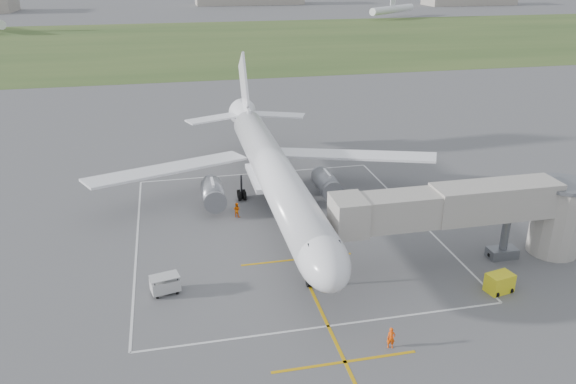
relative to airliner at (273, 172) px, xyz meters
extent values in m
plane|color=#4E4E50|center=(0.00, -0.75, -4.39)|extent=(700.00, 700.00, 0.00)
cube|color=#334B20|center=(0.00, 129.25, -4.38)|extent=(700.00, 120.00, 0.02)
cube|color=#C9940B|center=(0.00, -5.75, -4.38)|extent=(0.25, 60.00, 0.01)
cube|color=#C9940B|center=(0.00, -24.75, -4.38)|extent=(10.00, 0.25, 0.01)
cube|color=#C9940B|center=(0.00, -10.75, -4.38)|extent=(10.00, 0.25, 0.01)
cube|color=silver|center=(0.00, 11.25, -4.38)|extent=(28.00, 0.20, 0.01)
cube|color=silver|center=(0.00, -20.75, -4.38)|extent=(28.00, 0.20, 0.01)
cube|color=silver|center=(-14.00, -4.75, -4.38)|extent=(0.20, 32.00, 0.01)
cube|color=silver|center=(14.00, -4.75, -4.38)|extent=(0.20, 32.00, 0.01)
cylinder|color=white|center=(0.00, -0.75, 0.11)|extent=(3.80, 36.00, 3.80)
ellipsoid|color=white|center=(0.00, -18.75, 0.11)|extent=(3.80, 7.22, 3.80)
cube|color=black|center=(0.00, -19.65, 1.16)|extent=(2.40, 1.60, 0.99)
cone|color=white|center=(0.00, 19.75, 0.51)|extent=(3.80, 6.00, 3.80)
cube|color=white|center=(10.50, 5.25, -0.74)|extent=(17.93, 11.24, 1.23)
cube|color=white|center=(-10.50, 5.25, -0.74)|extent=(17.93, 11.24, 1.23)
cube|color=white|center=(0.00, 2.25, -1.44)|extent=(4.20, 8.00, 0.50)
cube|color=white|center=(0.00, 20.45, 4.81)|extent=(0.30, 7.89, 8.65)
cube|color=white|center=(0.00, 18.25, 1.81)|extent=(0.35, 5.00, 1.20)
cube|color=white|center=(4.20, 19.45, 0.71)|extent=(7.85, 5.03, 0.20)
cube|color=white|center=(-4.20, 19.45, 0.71)|extent=(7.85, 5.03, 0.20)
cylinder|color=slate|center=(6.20, 1.75, -2.49)|extent=(2.30, 4.20, 2.30)
cube|color=white|center=(6.20, 1.45, -1.69)|extent=(0.25, 2.40, 1.20)
cylinder|color=slate|center=(-6.20, 1.75, -2.49)|extent=(2.30, 4.20, 2.30)
cube|color=white|center=(-6.20, 1.45, -1.69)|extent=(0.25, 2.40, 1.20)
cylinder|color=black|center=(0.00, -15.25, -3.09)|extent=(0.18, 0.18, 2.60)
cylinder|color=black|center=(-0.11, -15.25, -3.99)|extent=(0.28, 0.80, 0.80)
cylinder|color=black|center=(0.11, -15.25, -3.99)|extent=(0.28, 0.80, 0.80)
cylinder|color=black|center=(2.90, 3.75, -2.99)|extent=(0.22, 0.22, 2.80)
cylinder|color=black|center=(2.62, 3.40, -3.91)|extent=(0.32, 0.96, 0.96)
cylinder|color=black|center=(3.18, 3.40, -3.91)|extent=(0.32, 0.96, 0.96)
cylinder|color=black|center=(2.62, 4.10, -3.91)|extent=(0.32, 0.96, 0.96)
cylinder|color=black|center=(3.18, 4.10, -3.91)|extent=(0.32, 0.96, 0.96)
cylinder|color=black|center=(-2.90, 3.75, -2.99)|extent=(0.22, 0.22, 2.80)
cylinder|color=black|center=(-3.18, 3.40, -3.91)|extent=(0.32, 0.96, 0.96)
cylinder|color=black|center=(-2.62, 3.40, -3.91)|extent=(0.32, 0.96, 0.96)
cylinder|color=black|center=(-3.18, 4.10, -3.91)|extent=(0.32, 0.96, 0.96)
cylinder|color=black|center=(-2.62, 4.10, -3.91)|extent=(0.32, 0.96, 0.96)
cube|color=#9D968E|center=(7.74, -14.25, 1.21)|extent=(11.09, 2.90, 2.80)
cube|color=#9D968E|center=(16.46, -14.25, 1.31)|extent=(11.09, 3.10, 3.00)
cube|color=#9D968E|center=(3.40, -14.25, 1.21)|extent=(2.60, 3.40, 3.00)
cylinder|color=slate|center=(18.00, -14.25, -2.29)|extent=(0.70, 0.70, 4.20)
cube|color=slate|center=(18.00, -14.25, -3.94)|extent=(2.60, 1.40, 0.90)
cylinder|color=#9D968E|center=(23.00, -14.25, -1.19)|extent=(4.40, 4.40, 6.40)
cylinder|color=slate|center=(23.00, -14.25, 2.21)|extent=(5.00, 5.00, 0.30)
cylinder|color=black|center=(17.00, -14.25, -4.04)|extent=(0.70, 0.30, 0.70)
cylinder|color=black|center=(19.00, -14.25, -4.04)|extent=(0.70, 0.30, 0.70)
cube|color=yellow|center=(14.66, -19.18, -3.61)|extent=(2.31, 1.74, 1.56)
cylinder|color=black|center=(14.06, -19.89, -4.16)|extent=(0.30, 0.49, 0.46)
cylinder|color=black|center=(15.49, -19.60, -4.16)|extent=(0.30, 0.49, 0.46)
cube|color=#B0B0B0|center=(-11.47, -13.77, -3.63)|extent=(2.48, 1.80, 0.98)
cube|color=#B0B0B0|center=(-11.47, -13.77, -2.87)|extent=(2.48, 1.80, 0.07)
cylinder|color=black|center=(-12.23, -14.49, -3.45)|extent=(0.07, 0.07, 1.16)
cylinder|color=black|center=(-10.48, -14.10, -3.45)|extent=(0.07, 0.07, 1.16)
cylinder|color=black|center=(-12.46, -13.44, -3.45)|extent=(0.07, 0.07, 1.16)
cylinder|color=black|center=(-10.71, -13.05, -3.45)|extent=(0.07, 0.07, 1.16)
cylinder|color=black|center=(-12.15, -14.43, -4.21)|extent=(0.24, 0.38, 0.36)
cylinder|color=black|center=(-10.58, -14.08, -4.21)|extent=(0.24, 0.38, 0.36)
cylinder|color=black|center=(-12.36, -13.47, -4.21)|extent=(0.24, 0.38, 0.36)
cylinder|color=black|center=(-10.79, -13.11, -4.21)|extent=(0.24, 0.38, 0.36)
imported|color=#FF4F08|center=(3.51, -23.98, -3.61)|extent=(0.64, 0.49, 1.57)
imported|color=#FF6B08|center=(-4.04, -0.75, -3.61)|extent=(0.97, 0.93, 1.57)
cylinder|color=white|center=(90.15, 190.00, -0.89)|extent=(27.52, 21.76, 3.20)
camera|label=1|loc=(-10.08, -53.20, 20.40)|focal=35.00mm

